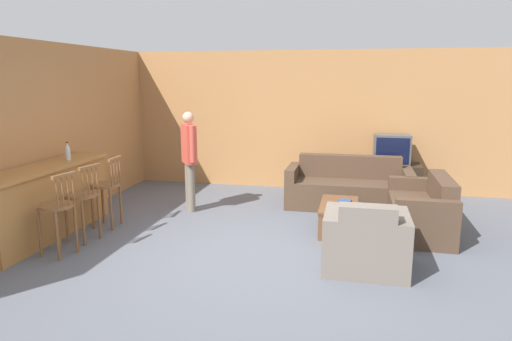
{
  "coord_description": "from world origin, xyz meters",
  "views": [
    {
      "loc": [
        1.18,
        -5.08,
        2.08
      ],
      "look_at": [
        -0.12,
        0.88,
        0.85
      ],
      "focal_mm": 32.0,
      "sensor_mm": 36.0,
      "label": 1
    }
  ],
  "objects": [
    {
      "name": "bar_counter",
      "position": [
        -2.79,
        0.02,
        0.49
      ],
      "size": [
        0.55,
        2.28,
        0.97
      ],
      "color": "#A87038",
      "rests_on": "ground_plane"
    },
    {
      "name": "bottle",
      "position": [
        -2.73,
        0.49,
        1.08
      ],
      "size": [
        0.07,
        0.07,
        0.26
      ],
      "color": "silver",
      "rests_on": "bar_counter"
    },
    {
      "name": "ground_plane",
      "position": [
        0.0,
        0.0,
        0.0
      ],
      "size": [
        24.0,
        24.0,
        0.0
      ],
      "primitive_type": "plane",
      "color": "#565B66"
    },
    {
      "name": "bar_chair_far",
      "position": [
        -2.22,
        0.58,
        0.54
      ],
      "size": [
        0.41,
        0.41,
        1.01
      ],
      "color": "brown",
      "rests_on": "ground_plane"
    },
    {
      "name": "person_by_window",
      "position": [
        -1.36,
        1.6,
        0.9
      ],
      "size": [
        0.35,
        0.44,
        1.58
      ],
      "color": "#756B5B",
      "rests_on": "ground_plane"
    },
    {
      "name": "tv",
      "position": [
        1.81,
        3.11,
        0.87
      ],
      "size": [
        0.62,
        0.41,
        0.52
      ],
      "color": "#4C4C4C",
      "rests_on": "tv_unit"
    },
    {
      "name": "coffee_table",
      "position": [
        1.0,
        1.1,
        0.32
      ],
      "size": [
        0.51,
        0.98,
        0.39
      ],
      "color": "brown",
      "rests_on": "ground_plane"
    },
    {
      "name": "wall_left",
      "position": [
        -3.12,
        1.26,
        1.3
      ],
      "size": [
        0.08,
        8.53,
        2.6
      ],
      "color": "#B27A47",
      "rests_on": "ground_plane"
    },
    {
      "name": "couch_far",
      "position": [
        1.11,
        2.35,
        0.3
      ],
      "size": [
        2.0,
        0.82,
        0.82
      ],
      "color": "#4C3828",
      "rests_on": "ground_plane"
    },
    {
      "name": "wall_back",
      "position": [
        0.0,
        3.53,
        1.3
      ],
      "size": [
        9.4,
        0.08,
        2.6
      ],
      "color": "#B27A47",
      "rests_on": "ground_plane"
    },
    {
      "name": "book_on_table",
      "position": [
        1.08,
        1.23,
        0.4
      ],
      "size": [
        0.18,
        0.15,
        0.03
      ],
      "color": "navy",
      "rests_on": "coffee_table"
    },
    {
      "name": "armchair_near",
      "position": [
        1.34,
        -0.19,
        0.31
      ],
      "size": [
        0.91,
        0.78,
        0.8
      ],
      "color": "#70665B",
      "rests_on": "ground_plane"
    },
    {
      "name": "tv_unit",
      "position": [
        1.81,
        3.12,
        0.31
      ],
      "size": [
        1.03,
        0.56,
        0.61
      ],
      "color": "#2D2319",
      "rests_on": "ground_plane"
    },
    {
      "name": "bar_chair_near",
      "position": [
        -2.22,
        -0.53,
        0.54
      ],
      "size": [
        0.47,
        0.47,
        1.01
      ],
      "color": "brown",
      "rests_on": "ground_plane"
    },
    {
      "name": "loveseat_right",
      "position": [
        2.12,
        1.24,
        0.3
      ],
      "size": [
        0.76,
        1.47,
        0.79
      ],
      "color": "#4C3828",
      "rests_on": "ground_plane"
    },
    {
      "name": "bar_chair_mid",
      "position": [
        -2.22,
        -0.01,
        0.54
      ],
      "size": [
        0.48,
        0.48,
        1.01
      ],
      "color": "brown",
      "rests_on": "ground_plane"
    }
  ]
}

